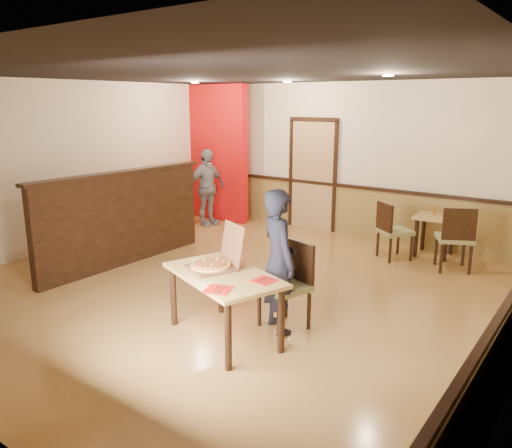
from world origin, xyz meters
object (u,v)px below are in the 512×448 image
at_px(side_table, 435,226).
at_px(condiment, 433,210).
at_px(passerby, 207,187).
at_px(pizza_box, 215,263).
at_px(side_chair_right, 456,236).
at_px(diner, 279,261).
at_px(diner_chair, 289,281).
at_px(main_table, 224,283).
at_px(side_chair_left, 392,229).

distance_m(side_table, condiment, 0.26).
bearing_deg(passerby, pizza_box, -129.48).
bearing_deg(pizza_box, side_table, 99.93).
xyz_separation_m(side_chair_right, passerby, (-4.86, 0.01, 0.23)).
bearing_deg(diner, diner_chair, -74.79).
bearing_deg(side_chair_right, main_table, 42.22).
relative_size(side_chair_right, side_table, 1.49).
bearing_deg(side_chair_left, diner_chair, 127.17).
xyz_separation_m(side_chair_right, pizza_box, (-1.52, -3.60, 0.25)).
relative_size(diner_chair, side_chair_right, 0.97).
relative_size(diner, condiment, 11.60).
relative_size(diner_chair, passerby, 0.62).
relative_size(diner_chair, diner, 0.61).
bearing_deg(main_table, passerby, 153.49).
xyz_separation_m(side_chair_left, pizza_box, (-0.55, -3.61, 0.28)).
xyz_separation_m(side_chair_right, condiment, (-0.55, 0.70, 0.19)).
bearing_deg(condiment, main_table, -100.45).
relative_size(side_chair_right, passerby, 0.64).
relative_size(main_table, condiment, 11.31).
height_order(side_table, diner, diner).
relative_size(side_chair_left, side_table, 1.39).
bearing_deg(main_table, side_chair_right, 89.43).
height_order(side_chair_left, condiment, side_chair_left).
xyz_separation_m(side_table, pizza_box, (-1.04, -4.21, 0.29)).
bearing_deg(passerby, condiment, -73.17).
bearing_deg(side_chair_left, diner, 126.30).
bearing_deg(side_table, main_table, -101.56).
relative_size(main_table, pizza_box, 2.35).
bearing_deg(condiment, side_table, -48.51).
bearing_deg(diner, side_chair_right, -74.32).
bearing_deg(condiment, diner_chair, -96.35).
relative_size(main_table, side_table, 2.31).
distance_m(diner_chair, condiment, 3.72).
bearing_deg(diner, passerby, -5.80).
relative_size(side_chair_left, diner, 0.58).
height_order(main_table, side_chair_left, side_chair_left).
bearing_deg(main_table, side_table, 98.24).
bearing_deg(passerby, side_table, -74.34).
height_order(pizza_box, condiment, pizza_box).
distance_m(diner_chair, pizza_box, 0.86).
bearing_deg(pizza_box, diner, 65.44).
bearing_deg(pizza_box, main_table, 4.77).
distance_m(side_chair_left, side_chair_right, 0.98).
height_order(main_table, side_table, main_table).
bearing_deg(side_table, passerby, -172.11).
bearing_deg(diner_chair, side_chair_right, 88.85).
bearing_deg(pizza_box, passerby, 156.56).
bearing_deg(side_table, side_chair_left, -129.09).
bearing_deg(main_table, diner, 75.91).
bearing_deg(condiment, side_chair_right, -51.41).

